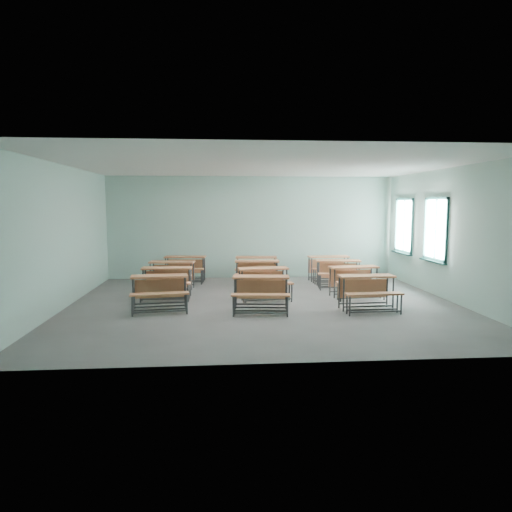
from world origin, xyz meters
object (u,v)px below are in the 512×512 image
(desk_unit_r0c0, at_px, (160,287))
(desk_unit_r1c0, at_px, (167,278))
(desk_unit_r0c2, at_px, (368,287))
(desk_unit_r1c1, at_px, (264,278))
(desk_unit_r2c2, at_px, (339,269))
(desk_unit_r3c2, at_px, (329,265))
(desk_unit_r3c0, at_px, (185,265))
(desk_unit_r3c1, at_px, (256,265))
(desk_unit_r1c2, at_px, (355,277))
(desk_unit_r2c0, at_px, (171,271))
(desk_unit_r0c1, at_px, (261,288))
(desk_unit_r2c1, at_px, (257,270))

(desk_unit_r0c0, relative_size, desk_unit_r1c0, 1.07)
(desk_unit_r0c2, distance_m, desk_unit_r1c1, 2.55)
(desk_unit_r0c2, bearing_deg, desk_unit_r2c2, 85.83)
(desk_unit_r0c0, distance_m, desk_unit_r2c2, 5.24)
(desk_unit_r3c2, bearing_deg, desk_unit_r2c2, -92.07)
(desk_unit_r0c2, distance_m, desk_unit_r3c0, 5.92)
(desk_unit_r3c1, bearing_deg, desk_unit_r1c2, -40.97)
(desk_unit_r0c0, bearing_deg, desk_unit_r1c0, 82.76)
(desk_unit_r0c0, relative_size, desk_unit_r1c2, 1.01)
(desk_unit_r0c2, distance_m, desk_unit_r3c1, 4.39)
(desk_unit_r0c0, relative_size, desk_unit_r1c1, 0.99)
(desk_unit_r1c1, distance_m, desk_unit_r3c2, 3.31)
(desk_unit_r0c0, height_order, desk_unit_r2c0, same)
(desk_unit_r0c1, height_order, desk_unit_r3c1, same)
(desk_unit_r1c0, xyz_separation_m, desk_unit_r2c2, (4.63, 1.13, 0.00))
(desk_unit_r2c1, relative_size, desk_unit_r3c2, 1.00)
(desk_unit_r2c1, xyz_separation_m, desk_unit_r3c1, (0.06, 0.96, 0.00))
(desk_unit_r3c1, height_order, desk_unit_r3c2, same)
(desk_unit_r1c2, height_order, desk_unit_r2c0, same)
(desk_unit_r0c0, xyz_separation_m, desk_unit_r1c0, (0.00, 1.30, 0.00))
(desk_unit_r2c0, bearing_deg, desk_unit_r1c0, -82.18)
(desk_unit_r0c2, relative_size, desk_unit_r3c0, 0.97)
(desk_unit_r0c0, bearing_deg, desk_unit_r3c1, 48.22)
(desk_unit_r1c2, bearing_deg, desk_unit_r3c0, 143.10)
(desk_unit_r1c2, bearing_deg, desk_unit_r0c0, -173.07)
(desk_unit_r0c2, bearing_deg, desk_unit_r3c2, 86.50)
(desk_unit_r1c1, relative_size, desk_unit_r3c2, 1.05)
(desk_unit_r0c2, xyz_separation_m, desk_unit_r1c2, (0.16, 1.46, 0.00))
(desk_unit_r0c1, height_order, desk_unit_r1c2, same)
(desk_unit_r2c1, relative_size, desk_unit_r2c2, 0.97)
(desk_unit_r1c2, distance_m, desk_unit_r2c2, 1.33)
(desk_unit_r0c0, relative_size, desk_unit_r3c0, 1.02)
(desk_unit_r0c0, relative_size, desk_unit_r3c2, 1.04)
(desk_unit_r0c1, xyz_separation_m, desk_unit_r2c2, (2.44, 2.72, 0.00))
(desk_unit_r2c2, height_order, desk_unit_r3c1, same)
(desk_unit_r2c1, height_order, desk_unit_r2c2, same)
(desk_unit_r0c0, bearing_deg, desk_unit_r0c2, -11.57)
(desk_unit_r0c0, height_order, desk_unit_r0c2, same)
(desk_unit_r3c0, relative_size, desk_unit_r3c1, 1.00)
(desk_unit_r1c0, bearing_deg, desk_unit_r0c1, -35.19)
(desk_unit_r0c2, bearing_deg, desk_unit_r1c1, 144.95)
(desk_unit_r2c2, xyz_separation_m, desk_unit_r3c2, (-0.01, 1.03, 0.00))
(desk_unit_r0c1, bearing_deg, desk_unit_r1c1, 87.27)
(desk_unit_r1c2, bearing_deg, desk_unit_r1c1, 175.78)
(desk_unit_r1c2, bearing_deg, desk_unit_r2c1, 142.93)
(desk_unit_r0c2, bearing_deg, desk_unit_r3c1, 116.88)
(desk_unit_r1c0, bearing_deg, desk_unit_r3c2, 25.80)
(desk_unit_r0c0, xyz_separation_m, desk_unit_r1c2, (4.71, 1.10, 0.00))
(desk_unit_r0c1, bearing_deg, desk_unit_r3c0, 121.71)
(desk_unit_r1c2, distance_m, desk_unit_r2c1, 2.75)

